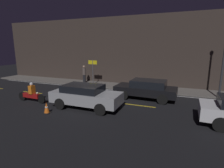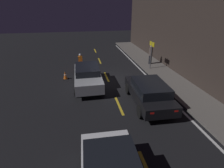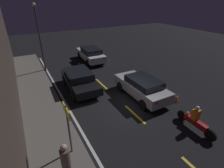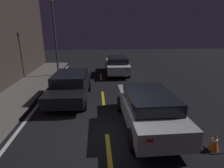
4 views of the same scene
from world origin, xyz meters
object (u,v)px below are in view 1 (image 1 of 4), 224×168
at_px(traffic_cone_near, 47,108).
at_px(shop_sign, 93,67).
at_px(van_black, 146,89).
at_px(motorcycle, 31,94).
at_px(pedestrian, 84,74).
at_px(street_lamp, 224,54).
at_px(hatchback_silver, 86,95).

height_order(traffic_cone_near, shop_sign, shop_sign).
bearing_deg(van_black, traffic_cone_near, 48.57).
bearing_deg(motorcycle, pedestrian, 89.11).
relative_size(pedestrian, street_lamp, 0.31).
xyz_separation_m(hatchback_silver, motorcycle, (-4.00, -0.39, -0.23)).
distance_m(shop_sign, street_lamp, 10.56).
bearing_deg(hatchback_silver, street_lamp, 31.30).
bearing_deg(van_black, hatchback_silver, 48.74).
distance_m(hatchback_silver, traffic_cone_near, 2.34).
distance_m(motorcycle, shop_sign, 6.36).
height_order(hatchback_silver, van_black, hatchback_silver).
relative_size(traffic_cone_near, street_lamp, 0.11).
bearing_deg(street_lamp, hatchback_silver, -148.42).
height_order(hatchback_silver, street_lamp, street_lamp).
bearing_deg(shop_sign, pedestrian, 158.23).
bearing_deg(motorcycle, van_black, 28.94).
bearing_deg(street_lamp, pedestrian, 173.98).
relative_size(traffic_cone_near, pedestrian, 0.36).
relative_size(hatchback_silver, street_lamp, 0.75).
bearing_deg(street_lamp, motorcycle, -156.14).
bearing_deg(hatchback_silver, motorcycle, -174.74).
distance_m(hatchback_silver, shop_sign, 6.24).
distance_m(van_black, pedestrian, 7.40).
relative_size(pedestrian, shop_sign, 0.73).
height_order(traffic_cone_near, pedestrian, pedestrian).
distance_m(hatchback_silver, motorcycle, 4.02).
bearing_deg(motorcycle, shop_sign, 77.22).
distance_m(traffic_cone_near, street_lamp, 11.98).
xyz_separation_m(hatchback_silver, pedestrian, (-3.71, 6.15, 0.24)).
bearing_deg(hatchback_silver, van_black, 46.20).
height_order(shop_sign, street_lamp, street_lamp).
distance_m(pedestrian, street_lamp, 11.97).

